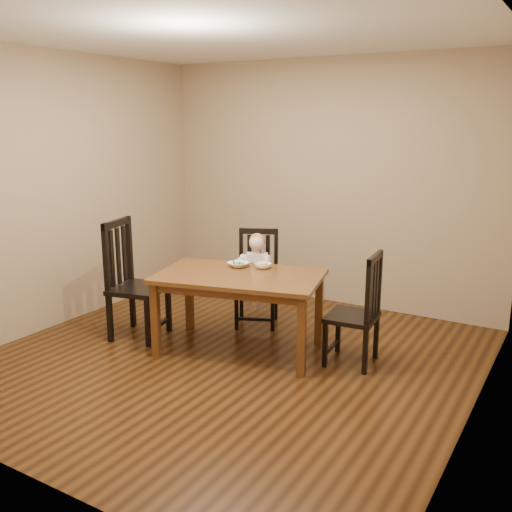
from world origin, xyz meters
The scene contains 9 objects.
room centered at (0.00, 0.00, 1.35)m, with size 4.01×4.01×2.71m.
dining_table centered at (-0.04, 0.23, 0.64)m, with size 1.60×1.18×0.72m.
chair_child centered at (-0.27, 0.93, 0.46)m, with size 0.54×0.53×0.97m.
chair_left centered at (-1.11, 0.02, 0.54)m, with size 0.57×0.58×1.13m.
chair_right centered at (0.98, 0.50, 0.47)m, with size 0.44×0.46×0.98m.
toddler centered at (-0.25, 0.89, 0.58)m, with size 0.28×0.35×0.48m, color silver, non-canonical shape.
bowl_peas centered at (-0.18, 0.44, 0.74)m, with size 0.19×0.19×0.05m, color white.
bowl_veg centered at (0.04, 0.51, 0.74)m, with size 0.16×0.16×0.05m, color white.
fork centered at (-0.21, 0.41, 0.76)m, with size 0.09×0.11×0.05m.
Camera 1 is at (2.58, -3.85, 2.06)m, focal length 40.00 mm.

